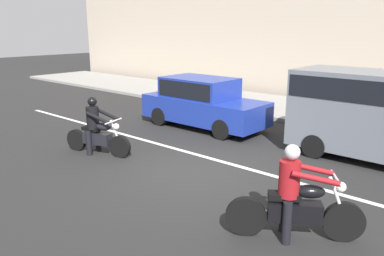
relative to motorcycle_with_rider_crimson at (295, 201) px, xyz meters
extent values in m
plane|color=black|center=(-3.19, 1.33, -0.66)|extent=(80.00, 80.00, 0.00)
cube|color=gray|center=(-3.19, 9.33, -0.59)|extent=(40.00, 4.40, 0.14)
cube|color=silver|center=(-3.89, 2.23, -0.65)|extent=(18.00, 0.14, 0.01)
cylinder|color=black|center=(0.66, 0.45, -0.32)|extent=(0.63, 0.48, 0.68)
cylinder|color=black|center=(-0.64, -0.44, -0.32)|extent=(0.63, 0.48, 0.68)
cylinder|color=silver|center=(0.56, 0.38, 0.05)|extent=(0.34, 0.25, 0.80)
cube|color=black|center=(0.01, 0.01, -0.18)|extent=(0.87, 0.72, 0.32)
ellipsoid|color=black|center=(0.19, 0.13, 0.18)|extent=(0.53, 0.47, 0.22)
cube|color=black|center=(-0.14, -0.10, 0.08)|extent=(0.56, 0.49, 0.10)
cylinder|color=silver|center=(0.51, 0.35, 0.42)|extent=(0.43, 0.60, 0.04)
sphere|color=silver|center=(0.58, 0.39, 0.28)|extent=(0.17, 0.17, 0.17)
cylinder|color=silver|center=(-0.33, -0.03, -0.30)|extent=(0.62, 0.45, 0.07)
cylinder|color=black|center=(0.01, -0.24, -0.30)|extent=(0.21, 0.21, 0.72)
cylinder|color=black|center=(-0.22, 0.09, -0.30)|extent=(0.21, 0.21, 0.72)
cylinder|color=maroon|center=(-0.09, -0.06, 0.38)|extent=(0.47, 0.47, 0.60)
cylinder|color=maroon|center=(0.34, -0.04, 0.49)|extent=(0.67, 0.49, 0.23)
cylinder|color=maroon|center=(0.09, 0.32, 0.49)|extent=(0.67, 0.49, 0.23)
sphere|color=tan|center=(-0.07, -0.05, 0.80)|extent=(0.20, 0.20, 0.20)
sphere|color=#B7B7BC|center=(-0.07, -0.05, 0.83)|extent=(0.25, 0.25, 0.25)
cylinder|color=black|center=(-5.40, 0.72, -0.36)|extent=(0.61, 0.28, 0.60)
cylinder|color=black|center=(-6.83, 0.30, -0.36)|extent=(0.61, 0.28, 0.60)
cylinder|color=silver|center=(-5.51, 0.69, -0.02)|extent=(0.35, 0.15, 0.74)
cube|color=black|center=(-6.11, 0.51, -0.22)|extent=(0.87, 0.50, 0.32)
ellipsoid|color=black|center=(-5.90, 0.57, 0.14)|extent=(0.53, 0.36, 0.22)
cube|color=black|center=(-6.28, 0.46, 0.04)|extent=(0.57, 0.38, 0.10)
cylinder|color=silver|center=(-5.57, 0.67, 0.32)|extent=(0.23, 0.68, 0.04)
sphere|color=silver|center=(-5.49, 0.69, 0.18)|extent=(0.17, 0.17, 0.17)
cylinder|color=silver|center=(-6.44, 0.58, -0.34)|extent=(0.69, 0.26, 0.07)
cylinder|color=black|center=(-6.19, 0.28, -0.32)|extent=(0.19, 0.19, 0.68)
cylinder|color=black|center=(-6.30, 0.66, -0.32)|extent=(0.19, 0.19, 0.68)
cylinder|color=black|center=(-6.23, 0.48, 0.35)|extent=(0.42, 0.42, 0.61)
cylinder|color=black|center=(-5.84, 0.36, 0.43)|extent=(0.71, 0.28, 0.29)
cylinder|color=black|center=(-5.96, 0.78, 0.43)|extent=(0.71, 0.28, 0.29)
sphere|color=tan|center=(-6.21, 0.48, 0.77)|extent=(0.20, 0.20, 0.20)
sphere|color=black|center=(-6.21, 0.48, 0.80)|extent=(0.25, 0.25, 0.25)
cube|color=slate|center=(-0.09, 4.99, 0.61)|extent=(4.51, 1.90, 2.06)
cylinder|color=black|center=(-1.48, 4.99, -0.34)|extent=(0.64, 1.96, 0.64)
cube|color=navy|center=(-5.76, 4.68, -0.02)|extent=(4.43, 1.76, 0.80)
cube|color=navy|center=(-5.98, 4.68, 0.72)|extent=(2.44, 1.62, 0.68)
cube|color=black|center=(-5.98, 4.68, 0.72)|extent=(2.24, 1.65, 0.54)
cylinder|color=black|center=(-4.38, 4.68, -0.34)|extent=(0.64, 1.82, 0.64)
cylinder|color=black|center=(-7.13, 4.68, -0.34)|extent=(0.64, 1.82, 0.64)
cylinder|color=black|center=(-2.24, 9.95, -0.06)|extent=(0.14, 0.14, 0.92)
cylinder|color=black|center=(-2.04, 9.95, -0.06)|extent=(0.14, 0.14, 0.92)
cylinder|color=black|center=(-2.14, 9.95, 0.72)|extent=(0.34, 0.34, 0.65)
sphere|color=tan|center=(-2.14, 9.95, 1.15)|extent=(0.21, 0.21, 0.21)
camera|label=1|loc=(2.55, -5.45, 2.74)|focal=36.20mm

